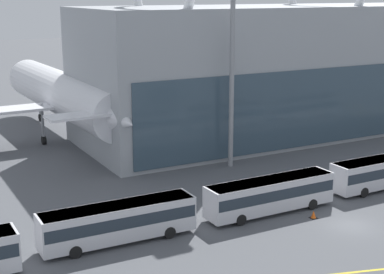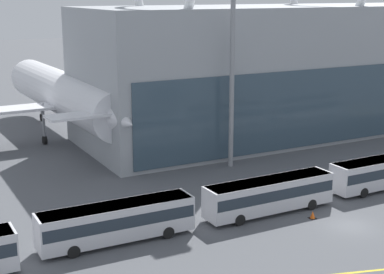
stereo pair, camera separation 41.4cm
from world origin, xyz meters
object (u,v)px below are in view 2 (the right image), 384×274
Objects in this scene: shuttle_bus_3 at (270,193)px; airliner_at_gate_near at (67,95)px; shuttle_bus_2 at (117,220)px; traffic_cone_0 at (313,215)px; floodlight_mast at (233,4)px.

airliner_at_gate_near is at bearing 102.08° from shuttle_bus_3.
shuttle_bus_2 and shuttle_bus_3 have the same top height.
shuttle_bus_3 is at bearing 132.48° from traffic_cone_0.
airliner_at_gate_near reaches higher than shuttle_bus_2.
shuttle_bus_3 is at bearing -1.12° from shuttle_bus_2.
shuttle_bus_3 reaches higher than traffic_cone_0.
shuttle_bus_2 is at bearing 168.92° from traffic_cone_0.
shuttle_bus_2 is 17.49m from traffic_cone_0.
floodlight_mast is 24.86m from traffic_cone_0.
floodlight_mast reaches higher than shuttle_bus_3.
floodlight_mast is (4.74, 14.29, 16.30)m from shuttle_bus_3.
shuttle_bus_2 is 1.00× the size of shuttle_bus_3.
shuttle_bus_3 is (7.87, -35.62, -4.12)m from airliner_at_gate_near.
shuttle_bus_2 is (-6.58, -35.17, -4.12)m from airliner_at_gate_near.
floodlight_mast is 38.18× the size of traffic_cone_0.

